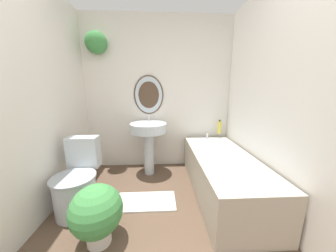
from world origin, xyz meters
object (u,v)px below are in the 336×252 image
at_px(toilet, 78,184).
at_px(bathtub, 222,173).
at_px(potted_plant, 97,212).
at_px(pedestal_sink, 148,135).
at_px(shampoo_bottle, 219,127).

height_order(toilet, bathtub, toilet).
bearing_deg(toilet, potted_plant, -51.14).
distance_m(toilet, pedestal_sink, 1.10).
distance_m(bathtub, shampoo_bottle, 0.88).
bearing_deg(shampoo_bottle, bathtub, -105.14).
bearing_deg(toilet, pedestal_sink, 46.78).
height_order(shampoo_bottle, potted_plant, shampoo_bottle).
distance_m(pedestal_sink, shampoo_bottle, 1.16).
xyz_separation_m(toilet, shampoo_bottle, (1.87, 0.96, 0.39)).
height_order(toilet, pedestal_sink, pedestal_sink).
bearing_deg(shampoo_bottle, toilet, -152.85).
distance_m(pedestal_sink, bathtub, 1.15).
xyz_separation_m(pedestal_sink, bathtub, (0.94, -0.56, -0.36)).
relative_size(bathtub, shampoo_bottle, 7.27).
relative_size(toilet, potted_plant, 1.44).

